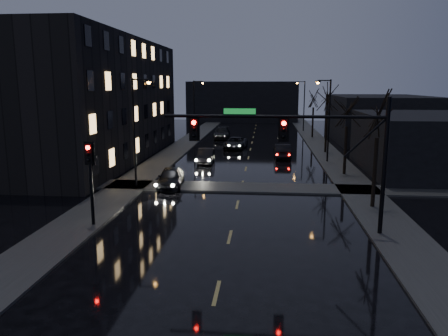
% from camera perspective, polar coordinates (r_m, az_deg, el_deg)
% --- Properties ---
extents(ground, '(160.00, 160.00, 0.00)m').
position_cam_1_polar(ground, '(15.05, -1.86, -19.42)').
color(ground, black).
rests_on(ground, ground).
extents(sidewalk_left, '(3.00, 140.00, 0.12)m').
position_cam_1_polar(sidewalk_left, '(49.52, -6.54, 2.13)').
color(sidewalk_left, '#2D2D2B').
rests_on(sidewalk_left, ground).
extents(sidewalk_right, '(3.00, 140.00, 0.12)m').
position_cam_1_polar(sidewalk_right, '(48.94, 13.34, 1.80)').
color(sidewalk_right, '#2D2D2B').
rests_on(sidewalk_right, ground).
extents(sidewalk_cross, '(40.00, 3.00, 0.12)m').
position_cam_1_polar(sidewalk_cross, '(32.31, 2.27, -2.55)').
color(sidewalk_cross, '#2D2D2B').
rests_on(sidewalk_cross, ground).
extents(apartment_block, '(12.00, 30.00, 12.00)m').
position_cam_1_polar(apartment_block, '(46.59, -17.78, 8.48)').
color(apartment_block, black).
rests_on(apartment_block, ground).
extents(commercial_right_near, '(10.00, 14.00, 5.00)m').
position_cam_1_polar(commercial_right_near, '(41.57, 24.80, 2.90)').
color(commercial_right_near, black).
rests_on(commercial_right_near, ground).
extents(commercial_right_far, '(12.00, 18.00, 6.00)m').
position_cam_1_polar(commercial_right_far, '(62.94, 19.58, 6.15)').
color(commercial_right_far, black).
rests_on(commercial_right_far, ground).
extents(far_block, '(22.00, 10.00, 8.00)m').
position_cam_1_polar(far_block, '(91.06, 2.47, 8.69)').
color(far_block, black).
rests_on(far_block, ground).
extents(signal_mast, '(11.11, 0.41, 7.00)m').
position_cam_1_polar(signal_mast, '(22.14, 10.99, 3.66)').
color(signal_mast, black).
rests_on(signal_mast, ground).
extents(signal_pole_left, '(0.35, 0.41, 4.53)m').
position_cam_1_polar(signal_pole_left, '(24.15, -17.05, -0.49)').
color(signal_pole_left, black).
rests_on(signal_pole_left, ground).
extents(tree_near, '(3.52, 3.52, 8.08)m').
position_cam_1_polar(tree_near, '(27.73, 19.58, 7.47)').
color(tree_near, black).
rests_on(tree_near, ground).
extents(tree_mid_a, '(3.30, 3.30, 7.58)m').
position_cam_1_polar(tree_mid_a, '(37.52, 15.86, 7.84)').
color(tree_mid_a, black).
rests_on(tree_mid_a, ground).
extents(tree_mid_b, '(3.74, 3.74, 8.59)m').
position_cam_1_polar(tree_mid_b, '(49.34, 13.41, 9.52)').
color(tree_mid_b, black).
rests_on(tree_mid_b, ground).
extents(tree_far, '(3.43, 3.43, 7.88)m').
position_cam_1_polar(tree_far, '(63.25, 11.65, 9.35)').
color(tree_far, black).
rests_on(tree_far, ground).
extents(streetlight_l_near, '(1.53, 0.28, 8.00)m').
position_cam_1_polar(streetlight_l_near, '(32.35, -11.32, 5.73)').
color(streetlight_l_near, black).
rests_on(streetlight_l_near, ground).
extents(streetlight_l_far, '(1.53, 0.28, 8.00)m').
position_cam_1_polar(streetlight_l_far, '(58.68, -3.73, 8.18)').
color(streetlight_l_far, black).
rests_on(streetlight_l_far, ground).
extents(streetlight_r_mid, '(1.53, 0.28, 8.00)m').
position_cam_1_polar(streetlight_r_mid, '(43.37, 13.30, 6.93)').
color(streetlight_r_mid, black).
rests_on(streetlight_r_mid, ground).
extents(streetlight_r_far, '(1.53, 0.28, 8.00)m').
position_cam_1_polar(streetlight_r_far, '(71.17, 10.26, 8.52)').
color(streetlight_r_far, black).
rests_on(streetlight_r_far, ground).
extents(oncoming_car_a, '(2.12, 4.45, 1.47)m').
position_cam_1_polar(oncoming_car_a, '(32.75, -6.96, -1.23)').
color(oncoming_car_a, black).
rests_on(oncoming_car_a, ground).
extents(oncoming_car_b, '(1.61, 4.28, 1.39)m').
position_cam_1_polar(oncoming_car_b, '(42.47, -2.39, 1.60)').
color(oncoming_car_b, black).
rests_on(oncoming_car_b, ground).
extents(oncoming_car_c, '(2.85, 5.23, 1.39)m').
position_cam_1_polar(oncoming_car_c, '(51.78, 1.49, 3.30)').
color(oncoming_car_c, black).
rests_on(oncoming_car_c, ground).
extents(oncoming_car_d, '(2.49, 5.55, 1.58)m').
position_cam_1_polar(oncoming_car_d, '(61.40, -0.28, 4.60)').
color(oncoming_car_d, black).
rests_on(oncoming_car_d, ground).
extents(lead_car, '(1.77, 4.56, 1.48)m').
position_cam_1_polar(lead_car, '(45.59, 7.61, 2.21)').
color(lead_car, black).
rests_on(lead_car, ground).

